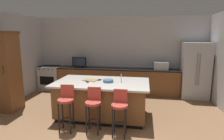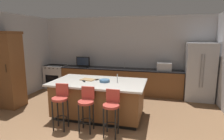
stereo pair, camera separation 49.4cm
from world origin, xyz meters
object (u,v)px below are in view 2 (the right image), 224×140
(tv_monitor, at_px, (83,62))
(bar_stool_center, at_px, (87,105))
(refrigerator, at_px, (199,72))
(cell_phone, at_px, (97,80))
(tv_remote, at_px, (84,81))
(fruit_bowl, at_px, (105,81))
(range_oven, at_px, (56,76))
(kitchen_island, at_px, (99,98))
(cabinet_tower, at_px, (9,69))
(cutting_board, at_px, (88,80))
(microwave, at_px, (164,67))
(bar_stool_left, at_px, (61,102))
(bar_stool_right, at_px, (111,109))

(tv_monitor, distance_m, bar_stool_center, 3.22)
(refrigerator, relative_size, cell_phone, 12.23)
(tv_monitor, relative_size, tv_remote, 3.07)
(refrigerator, bearing_deg, tv_remote, -144.75)
(bar_stool_center, height_order, fruit_bowl, fruit_bowl)
(range_oven, distance_m, bar_stool_center, 3.88)
(kitchen_island, bearing_deg, cabinet_tower, -179.63)
(cell_phone, bearing_deg, fruit_bowl, -27.41)
(tv_remote, xyz_separation_m, cutting_board, (0.04, 0.18, -0.00))
(range_oven, distance_m, tv_remote, 3.15)
(kitchen_island, height_order, bar_stool_center, bar_stool_center)
(microwave, distance_m, tv_monitor, 2.93)
(bar_stool_left, distance_m, cell_phone, 1.18)
(refrigerator, height_order, cabinet_tower, cabinet_tower)
(cell_phone, bearing_deg, bar_stool_left, -108.29)
(microwave, relative_size, bar_stool_left, 0.48)
(microwave, height_order, fruit_bowl, microwave)
(bar_stool_left, bearing_deg, cutting_board, 68.56)
(cabinet_tower, bearing_deg, bar_stool_right, -14.43)
(kitchen_island, xyz_separation_m, bar_stool_right, (0.57, -0.85, 0.11))
(microwave, relative_size, cell_phone, 3.20)
(bar_stool_center, bearing_deg, tv_monitor, 111.68)
(cell_phone, bearing_deg, bar_stool_right, -49.15)
(bar_stool_right, distance_m, cell_phone, 1.26)
(kitchen_island, bearing_deg, bar_stool_center, -90.12)
(refrigerator, distance_m, cabinet_tower, 5.76)
(kitchen_island, xyz_separation_m, tv_remote, (-0.36, -0.10, 0.46))
(tv_monitor, xyz_separation_m, bar_stool_center, (1.32, -2.89, -0.49))
(fruit_bowl, bearing_deg, cabinet_tower, 179.97)
(range_oven, height_order, cell_phone, cell_phone)
(kitchen_island, relative_size, bar_stool_left, 2.32)
(tv_monitor, bearing_deg, bar_stool_right, -57.22)
(kitchen_island, bearing_deg, tv_monitor, 122.40)
(cabinet_tower, relative_size, cutting_board, 6.08)
(range_oven, xyz_separation_m, tv_remote, (2.16, -2.24, 0.47))
(range_oven, height_order, cabinet_tower, cabinet_tower)
(range_oven, distance_m, bar_stool_right, 4.30)
(cabinet_tower, bearing_deg, bar_stool_center, -16.40)
(fruit_bowl, bearing_deg, bar_stool_center, -102.13)
(microwave, xyz_separation_m, fruit_bowl, (-1.44, -2.16, -0.07))
(cabinet_tower, bearing_deg, microwave, 26.79)
(range_oven, bearing_deg, microwave, 0.02)
(range_oven, relative_size, bar_stool_left, 0.91)
(range_oven, height_order, tv_monitor, tv_monitor)
(microwave, distance_m, bar_stool_center, 3.39)
(refrigerator, distance_m, cell_phone, 3.38)
(range_oven, distance_m, cabinet_tower, 2.27)
(kitchen_island, xyz_separation_m, cell_phone, (-0.09, 0.16, 0.45))
(fruit_bowl, bearing_deg, refrigerator, 39.46)
(kitchen_island, xyz_separation_m, cutting_board, (-0.32, 0.09, 0.46))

